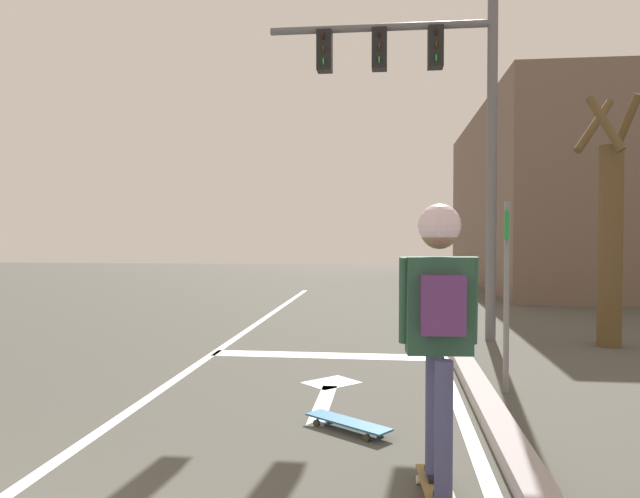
# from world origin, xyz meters

# --- Properties ---
(lane_line_center) EXTENTS (0.12, 20.00, 0.01)m
(lane_line_center) POSITION_xyz_m (0.23, 6.00, 0.00)
(lane_line_center) COLOR white
(lane_line_center) RESTS_ON ground
(lane_line_curbside) EXTENTS (0.12, 20.00, 0.01)m
(lane_line_curbside) POSITION_xyz_m (3.37, 6.00, 0.00)
(lane_line_curbside) COLOR white
(lane_line_curbside) RESTS_ON ground
(stop_bar) EXTENTS (3.29, 0.40, 0.01)m
(stop_bar) POSITION_xyz_m (1.87, 6.87, 0.00)
(stop_bar) COLOR white
(stop_bar) RESTS_ON ground
(lane_arrow_stem) EXTENTS (0.16, 1.40, 0.01)m
(lane_arrow_stem) POSITION_xyz_m (2.04, 4.54, 0.00)
(lane_arrow_stem) COLOR white
(lane_arrow_stem) RESTS_ON ground
(lane_arrow_head) EXTENTS (0.71, 0.71, 0.01)m
(lane_arrow_head) POSITION_xyz_m (2.04, 5.39, 0.00)
(lane_arrow_head) COLOR white
(lane_arrow_head) RESTS_ON ground
(curb_strip) EXTENTS (0.24, 24.00, 0.14)m
(curb_strip) POSITION_xyz_m (3.62, 6.00, 0.07)
(curb_strip) COLOR #A09999
(curb_strip) RESTS_ON ground
(skateboard) EXTENTS (0.25, 0.86, 0.08)m
(skateboard) POSITION_xyz_m (3.00, 2.43, 0.07)
(skateboard) COLOR olive
(skateboard) RESTS_ON ground
(skater) EXTENTS (0.49, 0.65, 1.81)m
(skater) POSITION_xyz_m (3.00, 2.42, 1.25)
(skater) COLOR #40436B
(skater) RESTS_ON skateboard
(spare_skateboard) EXTENTS (0.79, 0.65, 0.09)m
(spare_skateboard) POSITION_xyz_m (2.34, 3.75, 0.07)
(spare_skateboard) COLOR #1E5885
(spare_skateboard) RESTS_ON ground
(traffic_signal_mast) EXTENTS (3.60, 0.34, 5.39)m
(traffic_signal_mast) POSITION_xyz_m (3.27, 8.37, 3.84)
(traffic_signal_mast) COLOR #5E5D62
(traffic_signal_mast) RESTS_ON ground
(street_sign_post) EXTENTS (0.13, 0.44, 2.03)m
(street_sign_post) POSITION_xyz_m (3.92, 5.18, 1.34)
(street_sign_post) COLOR slate
(street_sign_post) RESTS_ON ground
(roadside_tree) EXTENTS (1.00, 1.00, 3.77)m
(roadside_tree) POSITION_xyz_m (5.94, 8.05, 1.70)
(roadside_tree) COLOR brown
(roadside_tree) RESTS_ON ground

